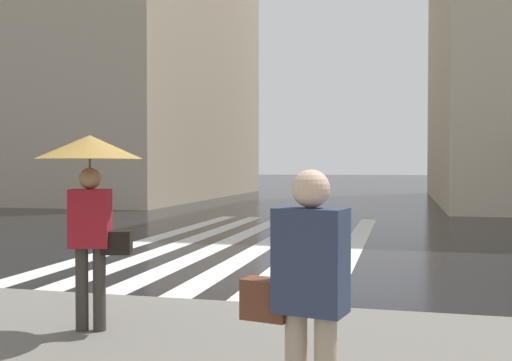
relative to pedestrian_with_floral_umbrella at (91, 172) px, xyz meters
name	(u,v)px	position (x,y,z in m)	size (l,w,h in m)	color
ground_plane	(245,270)	(4.62, -0.40, -1.79)	(220.00, 220.00, 0.00)	black
zebra_crossing	(252,241)	(8.62, 0.48, -1.79)	(13.00, 5.50, 0.01)	silver
haussmann_block_mid	(50,15)	(26.92, 17.87, 9.30)	(19.60, 21.58, 22.65)	tan
pedestrian_with_floral_umbrella	(91,172)	(0.00, 0.00, 0.00)	(1.08, 1.08, 2.01)	maroon
pedestrian_by_billboard	(306,292)	(-2.13, -2.57, -0.66)	(0.33, 0.65, 1.68)	#2D3851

